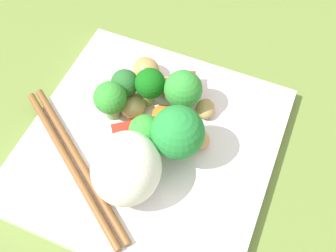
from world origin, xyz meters
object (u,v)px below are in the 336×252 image
Objects in this scene: rice_mound at (127,168)px; broccoli_floret_1 at (183,90)px; square_plate at (149,147)px; chopstick_pair at (74,162)px; carrot_slice_1 at (140,124)px.

rice_mound is 11.88cm from broccoli_floret_1.
chopstick_pair reaches higher than square_plate.
carrot_slice_1 is 0.12× the size of chopstick_pair.
carrot_slice_1 is at bearing 92.74° from chopstick_pair.
square_plate is 7.95cm from broccoli_floret_1.
rice_mound is 1.31× the size of broccoli_floret_1.
broccoli_floret_1 is at bearing 171.90° from rice_mound.
broccoli_floret_1 reaches higher than chopstick_pair.
square_plate is 3.54× the size of rice_mound.
chopstick_pair reaches higher than carrot_slice_1.
carrot_slice_1 is at bearing -164.34° from rice_mound.
rice_mound is 7.55cm from chopstick_pair.
rice_mound reaches higher than square_plate.
chopstick_pair is at bearing -35.13° from broccoli_floret_1.
broccoli_floret_1 is at bearing 140.10° from carrot_slice_1.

